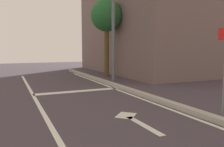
% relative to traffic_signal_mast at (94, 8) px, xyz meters
% --- Properties ---
extents(lane_line_center, '(0.12, 20.00, 0.01)m').
position_rel_traffic_signal_mast_xyz_m(lane_line_center, '(-3.01, -4.99, -3.61)').
color(lane_line_center, silver).
rests_on(lane_line_center, ground).
extents(lane_line_curbside, '(0.12, 20.00, 0.01)m').
position_rel_traffic_signal_mast_xyz_m(lane_line_curbside, '(0.33, -4.99, -3.61)').
color(lane_line_curbside, silver).
rests_on(lane_line_curbside, ground).
extents(stop_bar, '(3.50, 0.40, 0.01)m').
position_rel_traffic_signal_mast_xyz_m(stop_bar, '(-1.26, -1.50, -3.61)').
color(stop_bar, silver).
rests_on(stop_bar, ground).
extents(lane_arrow_stem, '(0.16, 1.40, 0.01)m').
position_rel_traffic_signal_mast_xyz_m(lane_arrow_stem, '(-1.09, -6.14, -3.61)').
color(lane_arrow_stem, silver).
rests_on(lane_arrow_stem, ground).
extents(lane_arrow_head, '(0.71, 0.71, 0.01)m').
position_rel_traffic_signal_mast_xyz_m(lane_arrow_head, '(-1.09, -5.29, -3.61)').
color(lane_arrow_head, silver).
rests_on(lane_arrow_head, ground).
extents(curb_strip, '(0.24, 24.00, 0.14)m').
position_rel_traffic_signal_mast_xyz_m(curb_strip, '(0.58, -4.99, -3.54)').
color(curb_strip, '#A4A097').
rests_on(curb_strip, ground).
extents(traffic_signal_mast, '(3.93, 0.34, 5.12)m').
position_rel_traffic_signal_mast_xyz_m(traffic_signal_mast, '(0.00, 0.00, 0.00)').
color(traffic_signal_mast, slate).
rests_on(traffic_signal_mast, ground).
extents(roadside_tree, '(1.94, 1.94, 4.70)m').
position_rel_traffic_signal_mast_xyz_m(roadside_tree, '(1.78, 2.64, 0.04)').
color(roadside_tree, brown).
rests_on(roadside_tree, ground).
extents(building_block, '(13.91, 11.36, 8.49)m').
position_rel_traffic_signal_mast_xyz_m(building_block, '(9.44, 4.33, 0.63)').
color(building_block, '#6F5C59').
rests_on(building_block, ground).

